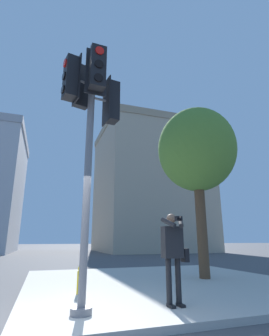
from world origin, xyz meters
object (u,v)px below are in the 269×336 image
Objects in this scene: person_photographer at (173,249)px; fire_hydrant at (81,280)px; traffic_signal_pole at (90,108)px; street_tree at (197,150)px.

person_photographer is 2.76× the size of fire_hydrant.
fire_hydrant is at bearing 132.00° from person_photographer.
person_photographer is at bearing -48.00° from fire_hydrant.
traffic_signal_pole is 8.60× the size of fire_hydrant.
traffic_signal_pole is 3.92m from fire_hydrant.
traffic_signal_pole is 3.12× the size of person_photographer.
traffic_signal_pole is 3.30m from person_photographer.
traffic_signal_pole reaches higher than fire_hydrant.
traffic_signal_pole is 0.91× the size of street_tree.
person_photographer is 5.14m from street_tree.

